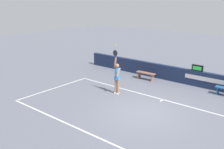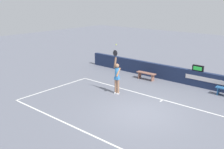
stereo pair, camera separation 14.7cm
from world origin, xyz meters
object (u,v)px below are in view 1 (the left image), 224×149
(tennis_player, at_px, (117,76))
(courtside_bench_far, at_px, (146,74))
(speed_display, at_px, (197,68))
(tennis_ball, at_px, (116,45))

(tennis_player, height_order, courtside_bench_far, tennis_player)
(courtside_bench_far, bearing_deg, speed_display, 15.50)
(speed_display, relative_size, tennis_player, 0.27)
(speed_display, height_order, tennis_ball, tennis_ball)
(tennis_player, distance_m, courtside_bench_far, 3.37)
(tennis_ball, distance_m, courtside_bench_far, 4.28)
(tennis_player, xyz_separation_m, tennis_ball, (0.08, -0.18, 1.80))
(speed_display, bearing_deg, tennis_ball, -123.71)
(courtside_bench_far, bearing_deg, tennis_player, -87.43)
(tennis_player, distance_m, tennis_ball, 1.81)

